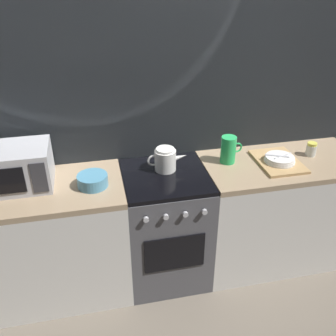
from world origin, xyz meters
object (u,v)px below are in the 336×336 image
at_px(stove_unit, 166,226).
at_px(spice_jar, 311,149).
at_px(kettle, 165,159).
at_px(dish_pile, 279,160).
at_px(pitcher, 228,150).
at_px(microwave, 14,167).
at_px(mixing_bowl, 93,180).

relative_size(stove_unit, spice_jar, 8.57).
relative_size(kettle, spice_jar, 2.71).
xyz_separation_m(stove_unit, dish_pile, (0.84, -0.02, 0.47)).
bearing_deg(spice_jar, dish_pile, -167.65).
distance_m(pitcher, spice_jar, 0.65).
xyz_separation_m(stove_unit, kettle, (0.01, 0.07, 0.53)).
bearing_deg(kettle, pitcher, 1.79).
height_order(pitcher, spice_jar, pitcher).
xyz_separation_m(microwave, spice_jar, (2.11, -0.03, -0.08)).
distance_m(stove_unit, dish_pile, 0.96).
xyz_separation_m(dish_pile, spice_jar, (0.29, 0.06, 0.03)).
bearing_deg(kettle, microwave, 179.69).
distance_m(mixing_bowl, pitcher, 0.99).
height_order(stove_unit, spice_jar, spice_jar).
xyz_separation_m(kettle, dish_pile, (0.82, -0.09, -0.06)).
xyz_separation_m(stove_unit, spice_jar, (1.13, 0.05, 0.50)).
height_order(microwave, pitcher, microwave).
distance_m(mixing_bowl, dish_pile, 1.33).
relative_size(pitcher, dish_pile, 0.50).
bearing_deg(stove_unit, microwave, 175.63).
distance_m(microwave, pitcher, 1.46).
bearing_deg(stove_unit, kettle, 78.03).
distance_m(microwave, kettle, 0.99).
bearing_deg(microwave, pitcher, 0.37).
bearing_deg(spice_jar, pitcher, 176.85).
bearing_deg(dish_pile, kettle, 174.09).
relative_size(microwave, kettle, 1.62).
height_order(stove_unit, microwave, microwave).
bearing_deg(dish_pile, mixing_bowl, -179.04).
xyz_separation_m(stove_unit, mixing_bowl, (-0.50, -0.04, 0.49)).
bearing_deg(microwave, mixing_bowl, -13.15).
bearing_deg(stove_unit, spice_jar, 2.45).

